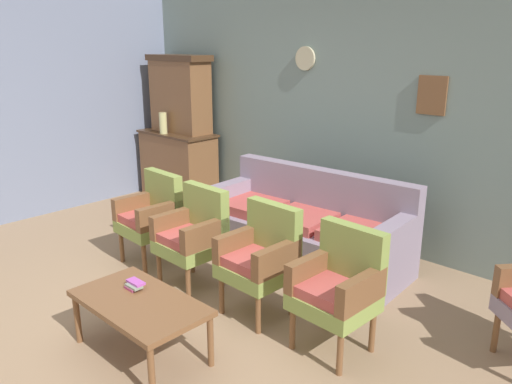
% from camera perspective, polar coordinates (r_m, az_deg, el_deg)
% --- Properties ---
extents(ground_plane, '(7.68, 7.68, 0.00)m').
position_cam_1_polar(ground_plane, '(4.17, -11.31, -14.47)').
color(ground_plane, '#997A5B').
extents(wall_back_with_decor, '(6.40, 0.09, 2.70)m').
position_cam_1_polar(wall_back_with_decor, '(5.55, 10.68, 8.32)').
color(wall_back_with_decor, gray).
rests_on(wall_back_with_decor, ground).
extents(side_cabinet, '(1.16, 0.55, 0.93)m').
position_cam_1_polar(side_cabinet, '(7.15, -8.76, 3.03)').
color(side_cabinet, brown).
rests_on(side_cabinet, ground).
extents(cabinet_upper_hutch, '(0.99, 0.38, 1.03)m').
position_cam_1_polar(cabinet_upper_hutch, '(7.04, -8.60, 10.96)').
color(cabinet_upper_hutch, brown).
rests_on(cabinet_upper_hutch, side_cabinet).
extents(vase_on_cabinet, '(0.10, 0.10, 0.29)m').
position_cam_1_polar(vase_on_cabinet, '(6.96, -10.46, 7.68)').
color(vase_on_cabinet, '#C5C07E').
rests_on(vase_on_cabinet, side_cabinet).
extents(floral_couch, '(2.14, 0.93, 0.90)m').
position_cam_1_polar(floral_couch, '(5.06, 5.65, -4.33)').
color(floral_couch, gray).
rests_on(floral_couch, ground).
extents(armchair_by_doorway, '(0.54, 0.51, 0.90)m').
position_cam_1_polar(armchair_by_doorway, '(5.07, -11.73, -2.48)').
color(armchair_by_doorway, '#849947').
rests_on(armchair_by_doorway, ground).
extents(armchair_row_middle, '(0.53, 0.50, 0.90)m').
position_cam_1_polar(armchair_row_middle, '(4.53, -7.10, -4.61)').
color(armchair_row_middle, '#849947').
rests_on(armchair_row_middle, ground).
extents(armchair_near_cabinet, '(0.53, 0.50, 0.90)m').
position_cam_1_polar(armchair_near_cabinet, '(4.04, 0.54, -7.19)').
color(armchair_near_cabinet, '#849947').
rests_on(armchair_near_cabinet, ground).
extents(armchair_near_couch_end, '(0.54, 0.51, 0.90)m').
position_cam_1_polar(armchair_near_couch_end, '(3.63, 9.32, -10.31)').
color(armchair_near_couch_end, '#849947').
rests_on(armchair_near_couch_end, ground).
extents(coffee_table, '(1.00, 0.56, 0.42)m').
position_cam_1_polar(coffee_table, '(3.67, -13.03, -12.44)').
color(coffee_table, brown).
rests_on(coffee_table, ground).
extents(book_stack_on_table, '(0.15, 0.10, 0.05)m').
position_cam_1_polar(book_stack_on_table, '(3.80, -13.60, -10.19)').
color(book_stack_on_table, '#B04270').
rests_on(book_stack_on_table, coffee_table).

